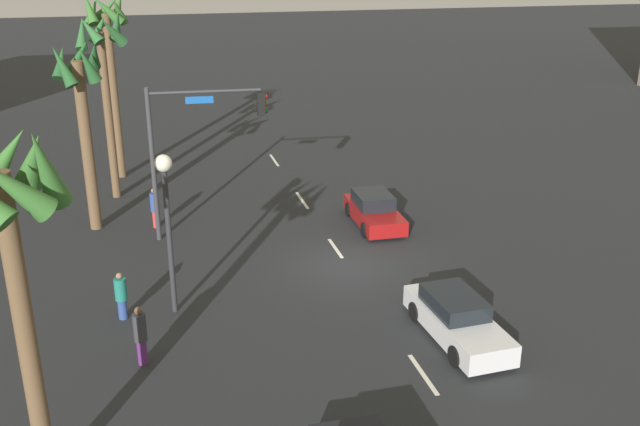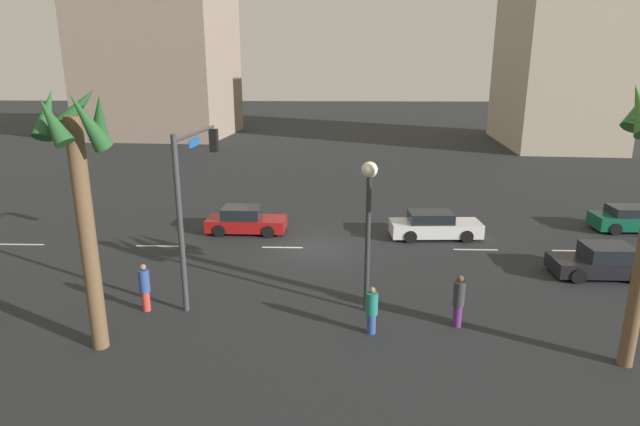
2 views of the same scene
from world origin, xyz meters
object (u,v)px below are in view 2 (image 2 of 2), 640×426
pedestrian_1 (459,300)px  pedestrian_2 (372,309)px  car_1 (631,219)px  palm_tree_3 (80,172)px  streetlamp (369,207)px  car_3 (245,221)px  traffic_signal (193,185)px  pedestrian_0 (145,287)px  car_0 (434,226)px  building_2 (559,51)px  car_2 (602,262)px  building_1 (161,64)px

pedestrian_1 → pedestrian_2: size_ratio=1.13×
car_1 → pedestrian_1: pedestrian_1 is taller
palm_tree_3 → pedestrian_2: bearing=-172.3°
streetlamp → pedestrian_2: bearing=92.9°
car_3 → traffic_signal: (0.47, 7.71, 3.69)m
pedestrian_0 → pedestrian_1: pedestrian_1 is taller
car_0 → palm_tree_3: size_ratio=0.57×
pedestrian_2 → car_1: bearing=-141.3°
palm_tree_3 → building_2: (-31.33, -45.61, 4.47)m
pedestrian_0 → car_0: bearing=-143.6°
car_1 → car_3: bearing=2.8°
car_2 → streetlamp: (10.07, 3.57, 3.27)m
traffic_signal → building_2: building_2 is taller
car_2 → car_3: (16.02, -5.47, 0.01)m
pedestrian_2 → palm_tree_3: 9.88m
traffic_signal → pedestrian_0: 4.05m
car_3 → building_2: 45.35m
car_0 → traffic_signal: traffic_signal is taller
car_2 → pedestrian_2: size_ratio=2.39×
pedestrian_1 → palm_tree_3: 12.54m
car_0 → pedestrian_0: pedestrian_0 is taller
car_3 → streetlamp: size_ratio=0.76×
car_0 → building_1: 49.65m
car_2 → palm_tree_3: (18.55, 6.41, 5.01)m
traffic_signal → pedestrian_2: bearing=155.2°
pedestrian_0 → car_3: bearing=-102.1°
traffic_signal → palm_tree_3: size_ratio=0.79×
car_0 → pedestrian_0: size_ratio=2.59×
car_0 → car_2: car_0 is taller
streetlamp → building_2: 48.88m
car_0 → car_1: car_0 is taller
streetlamp → pedestrian_0: 8.49m
car_0 → palm_tree_3: (12.41, 11.30, 4.99)m
car_1 → palm_tree_3: size_ratio=0.50×
pedestrian_0 → building_1: bearing=-73.0°
building_1 → pedestrian_1: bearing=121.3°
car_3 → pedestrian_2: size_ratio=2.52×
pedestrian_2 → building_2: bearing=-117.1°
car_1 → car_3: (20.69, 1.03, 0.01)m
car_3 → car_2: bearing=161.2°
car_3 → building_2: building_2 is taller
car_1 → streetlamp: bearing=34.3°
pedestrian_1 → car_0: bearing=-95.3°
car_3 → pedestrian_0: size_ratio=2.32×
car_1 → car_2: (4.66, 6.49, -0.00)m
pedestrian_0 → car_1: bearing=-155.5°
car_0 → building_2: building_2 is taller
traffic_signal → building_2: 51.06m
palm_tree_3 → car_2: bearing=-160.9°
streetlamp → pedestrian_1: (-3.04, 1.12, -2.91)m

